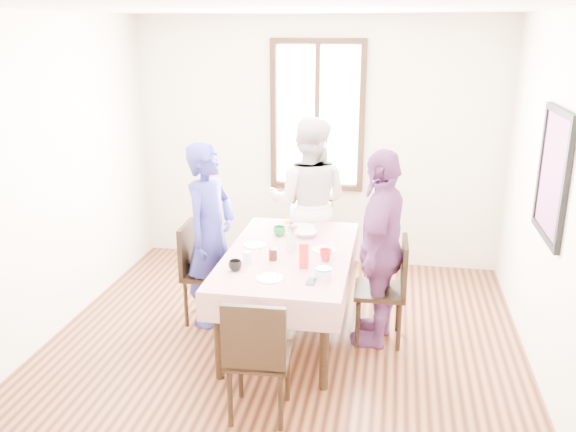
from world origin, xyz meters
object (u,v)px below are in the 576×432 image
Objects in this scene: chair_far at (309,241)px; chair_near at (259,355)px; person_far at (309,203)px; dining_table at (289,295)px; chair_right at (380,290)px; chair_left at (209,273)px; person_left at (209,235)px; person_right at (379,248)px.

chair_near is at bearing 92.84° from chair_far.
person_far is at bearing 92.84° from chair_far.
person_far is (0.00, 1.12, 0.50)m from dining_table.
chair_near is (-0.76, -1.19, 0.00)m from chair_right.
chair_right is 1.00× the size of chair_far.
person_far reaches higher than chair_left.
chair_right is at bearing -76.79° from person_left.
chair_left is 1.25m from chair_far.
chair_far is at bearing 33.57° from chair_right.
chair_left is at bearing 168.50° from dining_table.
chair_far is (0.76, 0.99, 0.00)m from chair_left.
chair_right is 1.33m from chair_far.
chair_right is 0.55× the size of person_right.
chair_left and chair_far have the same top height.
chair_right is at bearing 100.17° from person_right.
person_right reaches higher than chair_far.
person_far is at bearing 34.09° from chair_right.
chair_left is at bearing 84.61° from chair_right.
person_left is (-0.74, 1.30, 0.36)m from chair_near.
chair_near is (0.00, -1.14, 0.08)m from dining_table.
person_left is at bearing 168.20° from dining_table.
chair_near is 1.46m from person_right.
person_far is (0.00, 2.26, 0.42)m from chair_near.
person_left is (0.02, 0.00, 0.36)m from chair_left.
dining_table is 1.14m from chair_near.
chair_near is 1.54m from person_left.
chair_left is 1.53m from chair_right.
chair_left is 1.00× the size of chair_far.
person_right is at bearing 3.98° from dining_table.
person_right is (-0.02, 0.00, 0.38)m from chair_right.
chair_right is 1.56m from person_left.
chair_far and chair_near have the same top height.
person_right is at bearing -76.84° from person_left.
chair_right is at bearing 127.60° from person_far.
chair_left is 1.00× the size of chair_right.
chair_right and chair_near have the same top height.
person_far is (0.00, -0.02, 0.42)m from chair_far.
chair_left is at bearing 55.02° from chair_far.
chair_near is 0.56× the size of person_left.
person_right reaches higher than chair_near.
person_far reaches higher than person_right.
person_left is (-0.74, 0.16, 0.44)m from dining_table.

